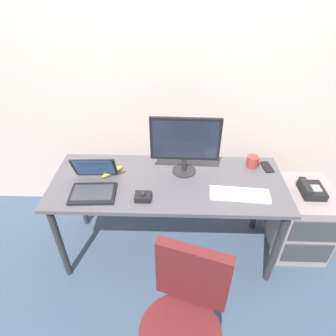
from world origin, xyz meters
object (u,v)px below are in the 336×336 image
at_px(keyboard, 240,194).
at_px(banana, 112,172).
at_px(trackball_mouse, 143,196).
at_px(monitor_main, 185,142).
at_px(file_cabinet, 300,219).
at_px(office_chair, 183,328).
at_px(coffee_mug, 253,162).
at_px(cell_phone, 267,167).
at_px(desk_phone, 311,190).
at_px(laptop, 94,184).

bearing_deg(keyboard, banana, 166.41).
bearing_deg(trackball_mouse, monitor_main, 48.97).
xyz_separation_m(file_cabinet, banana, (-1.54, -0.02, 0.48)).
distance_m(office_chair, coffee_mug, 1.27).
distance_m(monitor_main, trackball_mouse, 0.49).
relative_size(monitor_main, trackball_mouse, 4.60).
height_order(keyboard, trackball_mouse, trackball_mouse).
relative_size(file_cabinet, trackball_mouse, 5.49).
distance_m(keyboard, trackball_mouse, 0.66).
height_order(office_chair, cell_phone, office_chair).
height_order(coffee_mug, cell_phone, coffee_mug).
height_order(trackball_mouse, banana, trackball_mouse).
bearing_deg(cell_phone, monitor_main, 178.87).
distance_m(monitor_main, keyboard, 0.53).
bearing_deg(keyboard, trackball_mouse, -175.26).
bearing_deg(file_cabinet, banana, -179.36).
xyz_separation_m(keyboard, banana, (-0.92, 0.22, 0.01)).
distance_m(office_chair, trackball_mouse, 0.82).
bearing_deg(desk_phone, monitor_main, 177.36).
height_order(keyboard, banana, banana).
height_order(file_cabinet, office_chair, office_chair).
distance_m(trackball_mouse, banana, 0.38).
relative_size(file_cabinet, office_chair, 0.65).
xyz_separation_m(file_cabinet, trackball_mouse, (-1.28, -0.30, 0.48)).
bearing_deg(monitor_main, file_cabinet, -1.68).
bearing_deg(laptop, banana, 63.43).
height_order(cell_phone, banana, banana).
bearing_deg(file_cabinet, keyboard, -158.68).
bearing_deg(banana, cell_phone, 5.63).
height_order(keyboard, cell_phone, keyboard).
bearing_deg(file_cabinet, office_chair, -135.80).
relative_size(monitor_main, coffee_mug, 5.11).
xyz_separation_m(cell_phone, banana, (-1.20, -0.12, 0.02)).
distance_m(desk_phone, laptop, 1.65).
relative_size(office_chair, laptop, 2.75).
xyz_separation_m(keyboard, cell_phone, (0.27, 0.34, -0.01)).
xyz_separation_m(desk_phone, laptop, (-1.63, -0.19, 0.17)).
bearing_deg(desk_phone, banana, -179.97).
bearing_deg(keyboard, desk_phone, 20.23).
bearing_deg(trackball_mouse, desk_phone, 12.40).
distance_m(laptop, coffee_mug, 1.22).
bearing_deg(office_chair, banana, 119.32).
xyz_separation_m(trackball_mouse, banana, (-0.26, 0.28, -0.00)).
distance_m(office_chair, monitor_main, 1.17).
distance_m(desk_phone, office_chair, 1.40).
xyz_separation_m(file_cabinet, laptop, (-1.63, -0.20, 0.51)).
relative_size(file_cabinet, banana, 3.18).
xyz_separation_m(desk_phone, cell_phone, (-0.34, 0.12, 0.12)).
height_order(office_chair, monitor_main, monitor_main).
xyz_separation_m(office_chair, banana, (-0.54, 0.96, 0.36)).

